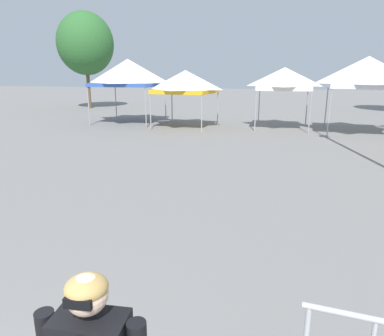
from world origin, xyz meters
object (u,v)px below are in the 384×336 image
object	(u,v)px
canopy_tent_behind_center	(185,82)
canopy_tent_left_of_center	(367,72)
canopy_tent_behind_left	(128,73)
canopy_tent_right_of_center	(284,79)
tree_behind_tents_center	(85,44)

from	to	relation	value
canopy_tent_behind_center	canopy_tent_left_of_center	size ratio (longest dim) A/B	0.86
canopy_tent_behind_left	canopy_tent_behind_center	world-z (taller)	canopy_tent_behind_left
canopy_tent_right_of_center	canopy_tent_left_of_center	distance (m)	3.84
canopy_tent_right_of_center	canopy_tent_left_of_center	world-z (taller)	canopy_tent_left_of_center
canopy_tent_behind_left	canopy_tent_left_of_center	bearing A→B (deg)	-2.27
canopy_tent_right_of_center	tree_behind_tents_center	xyz separation A→B (m)	(-16.12, 7.16, 2.61)
canopy_tent_behind_left	canopy_tent_right_of_center	size ratio (longest dim) A/B	1.18
canopy_tent_behind_center	canopy_tent_left_of_center	bearing A→B (deg)	2.62
canopy_tent_behind_left	canopy_tent_behind_center	distance (m)	3.90
canopy_tent_behind_center	canopy_tent_left_of_center	xyz separation A→B (m)	(8.80, 0.40, 0.48)
canopy_tent_behind_left	canopy_tent_right_of_center	xyz separation A→B (m)	(8.79, 0.17, -0.31)
canopy_tent_behind_center	tree_behind_tents_center	distance (m)	14.08
canopy_tent_behind_left	canopy_tent_right_of_center	bearing A→B (deg)	1.08
canopy_tent_left_of_center	tree_behind_tents_center	world-z (taller)	tree_behind_tents_center
canopy_tent_left_of_center	canopy_tent_behind_left	bearing A→B (deg)	177.73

